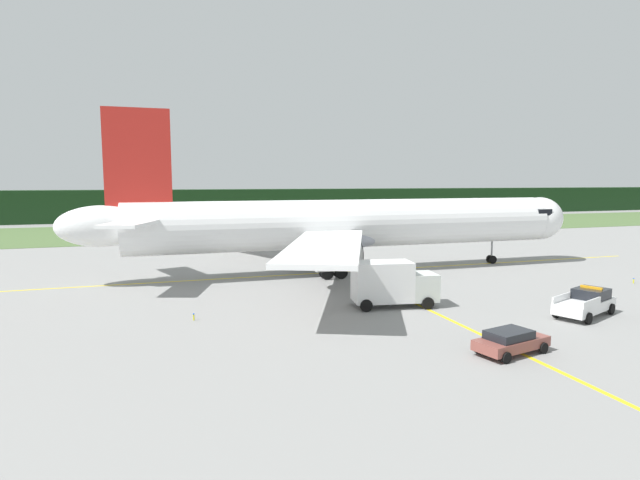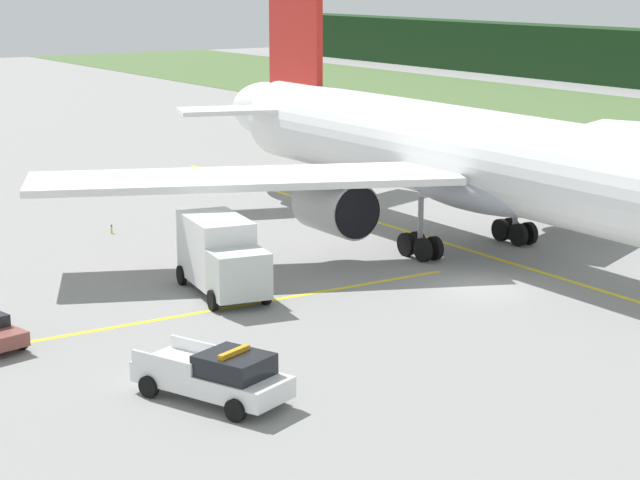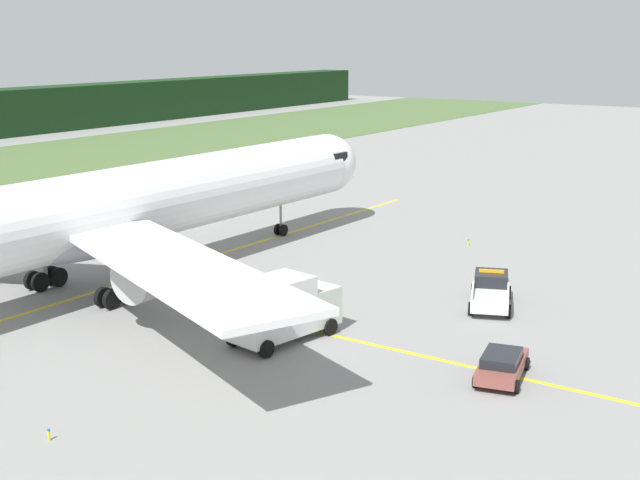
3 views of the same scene
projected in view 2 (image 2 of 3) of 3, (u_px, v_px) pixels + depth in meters
The scene contains 7 objects.
ground at pixel (480, 287), 52.39m from camera, with size 320.00×320.00×0.00m, color gray.
taxiway_centerline_main at pixel (510, 263), 56.74m from camera, with size 70.82×0.30×0.01m, color yellow.
taxiway_centerline_spur at pixel (75, 334), 45.42m from camera, with size 36.80×0.30×0.01m, color yellow.
airliner at pixel (503, 165), 56.30m from camera, with size 53.30×43.72×15.60m.
ops_pickup_truck at pixel (217, 375), 38.09m from camera, with size 5.90×3.96×1.94m.
catering_truck at pixel (221, 255), 50.82m from camera, with size 6.47×3.55×3.54m.
taxiway_edge_light_west at pixel (112, 229), 63.14m from camera, with size 0.12×0.12×0.50m.
Camera 2 is at (38.22, -33.90, 13.88)m, focal length 64.24 mm.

